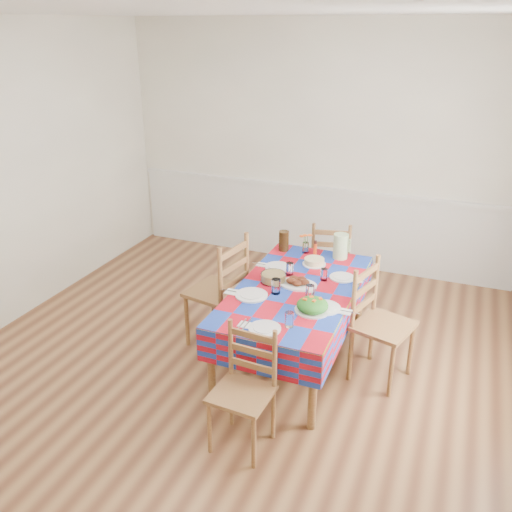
{
  "coord_description": "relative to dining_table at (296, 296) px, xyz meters",
  "views": [
    {
      "loc": [
        1.6,
        -3.31,
        2.63
      ],
      "look_at": [
        0.16,
        0.26,
        0.97
      ],
      "focal_mm": 38.0,
      "sensor_mm": 36.0,
      "label": 1
    }
  ],
  "objects": [
    {
      "name": "chair_left",
      "position": [
        -0.67,
        -0.01,
        -0.09
      ],
      "size": [
        0.5,
        0.52,
        1.02
      ],
      "rotation": [
        0.0,
        0.0,
        -1.76
      ],
      "color": "brown",
      "rests_on": "room"
    },
    {
      "name": "name_card",
      "position": [
        0.0,
        -0.81,
        0.08
      ],
      "size": [
        0.06,
        0.02,
        0.01
      ],
      "primitive_type": "cube",
      "color": "white",
      "rests_on": "dining_table"
    },
    {
      "name": "chair_far",
      "position": [
        0.01,
        1.08,
        -0.15
      ],
      "size": [
        0.47,
        0.46,
        0.89
      ],
      "rotation": [
        0.0,
        0.0,
        3.38
      ],
      "color": "brown",
      "rests_on": "room"
    },
    {
      "name": "wainscot",
      "position": [
        -0.44,
        2.06,
        -0.11
      ],
      "size": [
        4.41,
        0.06,
        0.92
      ],
      "color": "white",
      "rests_on": "room"
    },
    {
      "name": "setting_left_near",
      "position": [
        -0.23,
        -0.22,
        0.1
      ],
      "size": [
        0.47,
        0.28,
        0.12
      ],
      "rotation": [
        0.0,
        0.0,
        1.57
      ],
      "color": "white",
      "rests_on": "dining_table"
    },
    {
      "name": "dining_table",
      "position": [
        0.0,
        0.0,
        0.0
      ],
      "size": [
        0.92,
        1.71,
        0.67
      ],
      "color": "brown",
      "rests_on": "room"
    },
    {
      "name": "flower_vase",
      "position": [
        -0.14,
        0.72,
        0.15
      ],
      "size": [
        0.12,
        0.1,
        0.19
      ],
      "color": "white",
      "rests_on": "dining_table"
    },
    {
      "name": "setting_right_near",
      "position": [
        0.26,
        -0.21,
        0.1
      ],
      "size": [
        0.45,
        0.26,
        0.11
      ],
      "rotation": [
        0.0,
        0.0,
        -1.57
      ],
      "color": "white",
      "rests_on": "dining_table"
    },
    {
      "name": "setting_right_far",
      "position": [
        0.26,
        0.28,
        0.09
      ],
      "size": [
        0.4,
        0.23,
        0.1
      ],
      "rotation": [
        0.0,
        0.0,
        -1.57
      ],
      "color": "white",
      "rests_on": "dining_table"
    },
    {
      "name": "hot_sauce",
      "position": [
        -0.05,
        0.71,
        0.14
      ],
      "size": [
        0.03,
        0.03,
        0.14
      ],
      "primitive_type": "cylinder",
      "color": "red",
      "rests_on": "dining_table"
    },
    {
      "name": "pasta_bowl",
      "position": [
        -0.21,
        0.04,
        0.11
      ],
      "size": [
        0.21,
        0.21,
        0.07
      ],
      "color": "white",
      "rests_on": "dining_table"
    },
    {
      "name": "salad_platter",
      "position": [
        0.23,
        -0.32,
        0.11
      ],
      "size": [
        0.26,
        0.26,
        0.11
      ],
      "color": "white",
      "rests_on": "dining_table"
    },
    {
      "name": "setting_left_far",
      "position": [
        -0.22,
        0.28,
        0.1
      ],
      "size": [
        0.42,
        0.25,
        0.11
      ],
      "rotation": [
        0.0,
        0.0,
        1.57
      ],
      "color": "white",
      "rests_on": "dining_table"
    },
    {
      "name": "chair_near",
      "position": [
        0.0,
        -1.08,
        -0.18
      ],
      "size": [
        0.4,
        0.38,
        0.85
      ],
      "rotation": [
        0.0,
        0.0,
        -0.07
      ],
      "color": "brown",
      "rests_on": "room"
    },
    {
      "name": "setting_near_head",
      "position": [
        0.04,
        -0.66,
        0.1
      ],
      "size": [
        0.37,
        0.25,
        0.11
      ],
      "color": "white",
      "rests_on": "dining_table"
    },
    {
      "name": "room",
      "position": [
        -0.44,
        -0.43,
        0.76
      ],
      "size": [
        4.58,
        5.08,
        2.78
      ],
      "color": "brown",
      "rests_on": "ground"
    },
    {
      "name": "green_pitcher",
      "position": [
        0.18,
        0.73,
        0.19
      ],
      "size": [
        0.13,
        0.13,
        0.23
      ],
      "primitive_type": "cylinder",
      "color": "#ADCE91",
      "rests_on": "dining_table"
    },
    {
      "name": "meat_platter",
      "position": [
        -0.0,
        0.05,
        0.1
      ],
      "size": [
        0.32,
        0.23,
        0.06
      ],
      "color": "white",
      "rests_on": "dining_table"
    },
    {
      "name": "tea_pitcher",
      "position": [
        -0.35,
        0.7,
        0.17
      ],
      "size": [
        0.09,
        0.09,
        0.19
      ],
      "primitive_type": "cylinder",
      "color": "black",
      "rests_on": "dining_table"
    },
    {
      "name": "cake",
      "position": [
        0.01,
        0.49,
        0.1
      ],
      "size": [
        0.21,
        0.21,
        0.06
      ],
      "color": "white",
      "rests_on": "dining_table"
    },
    {
      "name": "serving_utensils",
      "position": [
        0.14,
        -0.07,
        0.08
      ],
      "size": [
        0.12,
        0.26,
        0.01
      ],
      "color": "black",
      "rests_on": "dining_table"
    },
    {
      "name": "chair_right",
      "position": [
        0.68,
        0.01,
        -0.12
      ],
      "size": [
        0.51,
        0.52,
        0.96
      ],
      "rotation": [
        0.0,
        0.0,
        1.29
      ],
      "color": "brown",
      "rests_on": "room"
    }
  ]
}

